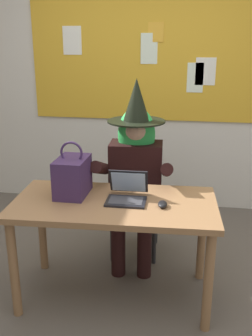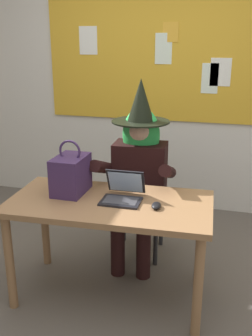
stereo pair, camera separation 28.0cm
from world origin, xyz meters
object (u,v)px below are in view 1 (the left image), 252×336
handbag (73,176)px  chair_at_desk (136,194)px  computer_mouse (163,204)px  laptop (127,193)px  desk_main (114,215)px  person_costumed (135,165)px

handbag → chair_at_desk: bearing=60.7°
computer_mouse → handbag: handbag is taller
laptop → computer_mouse: laptop is taller
desk_main → handbag: (-0.30, 0.07, 0.23)m
chair_at_desk → laptop: (0.03, -0.66, 0.27)m
chair_at_desk → person_costumed: 0.32m
handbag → person_costumed: bearing=54.7°
desk_main → chair_at_desk: size_ratio=1.55×
chair_at_desk → laptop: bearing=-0.2°
chair_at_desk → handbag: (-0.35, -0.63, 0.36)m
chair_at_desk → laptop: laptop is taller
person_costumed → laptop: size_ratio=5.28×
person_costumed → computer_mouse: bearing=20.0°
desk_main → handbag: size_ratio=3.66×
computer_mouse → handbag: bearing=167.3°
desk_main → person_costumed: (0.06, 0.58, 0.17)m
desk_main → chair_at_desk: (0.05, 0.70, -0.13)m
desk_main → computer_mouse: computer_mouse is taller
desk_main → person_costumed: 0.61m
chair_at_desk → person_costumed: bearing=0.8°
desk_main → laptop: size_ratio=4.97×
computer_mouse → chair_at_desk: bearing=107.4°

